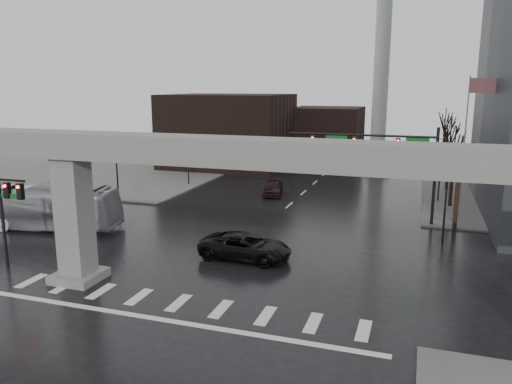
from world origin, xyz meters
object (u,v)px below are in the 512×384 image
Objects in this scene: signal_mast_arm at (387,153)px; pickup_truck at (245,246)px; far_car at (273,188)px; city_bus at (40,207)px.

pickup_truck is (-7.94, -12.26, -4.98)m from signal_mast_arm.
far_car is at bearing 149.01° from signal_mast_arm.
far_car is (-3.80, 19.31, -0.06)m from pickup_truck.
pickup_truck is 17.92m from city_bus.
city_bus is 2.75× the size of far_car.
city_bus is at bearing -140.18° from far_car.
city_bus is at bearing 86.78° from pickup_truck.
city_bus reaches higher than far_car.
city_bus is 22.64m from far_car.
city_bus reaches higher than pickup_truck.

